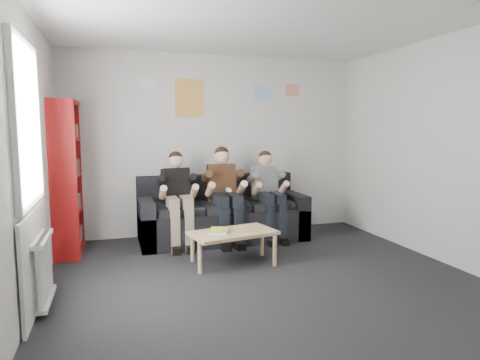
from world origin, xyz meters
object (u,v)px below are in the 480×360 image
object	(u,v)px
bookshelf	(68,178)
sofa	(222,217)
person_right	(269,194)
person_left	(178,199)
person_middle	(225,195)
coffee_table	(233,235)

from	to	relation	value
bookshelf	sofa	bearing A→B (deg)	5.40
bookshelf	person_right	world-z (taller)	bookshelf
person_left	person_right	size ratio (longest dim) A/B	1.01
person_middle	person_right	xyz separation A→B (m)	(0.66, 0.00, -0.03)
bookshelf	coffee_table	size ratio (longest dim) A/B	1.98
person_left	person_right	world-z (taller)	person_left
person_left	person_right	distance (m)	1.31
person_left	sofa	bearing A→B (deg)	9.25
bookshelf	person_middle	bearing A→B (deg)	-0.40
person_middle	person_left	bearing A→B (deg)	-175.53
person_right	person_left	bearing A→B (deg)	-177.26
bookshelf	person_left	size ratio (longest dim) A/B	1.51
bookshelf	person_middle	distance (m)	2.07
bookshelf	person_left	xyz separation A→B (m)	(1.39, -0.10, -0.32)
bookshelf	person_middle	xyz separation A→B (m)	(2.05, -0.11, -0.30)
person_middle	person_right	world-z (taller)	person_middle
coffee_table	person_right	world-z (taller)	person_right
sofa	person_middle	bearing A→B (deg)	-90.00
person_left	person_middle	size ratio (longest dim) A/B	0.96
person_left	coffee_table	bearing A→B (deg)	-70.79
person_left	bookshelf	bearing A→B (deg)	167.76
person_right	coffee_table	bearing A→B (deg)	-127.52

